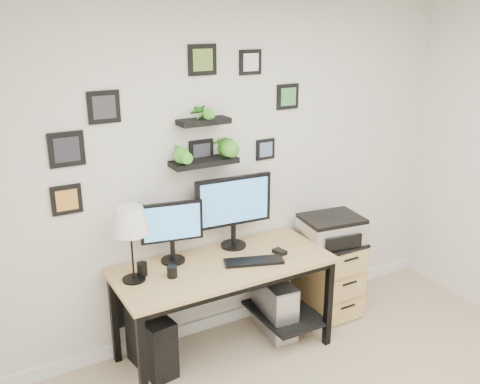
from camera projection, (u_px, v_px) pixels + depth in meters
room at (236, 314)px, 4.54m from camera, size 4.00×4.00×4.00m
desk at (226, 276)px, 3.97m from camera, size 1.60×0.70×0.75m
monitor_left at (172, 228)px, 3.83m from camera, size 0.45×0.21×0.46m
monitor_right at (234, 206)px, 4.06m from camera, size 0.61×0.21×0.57m
keyboard at (254, 261)px, 3.90m from camera, size 0.45×0.27×0.02m
mouse at (280, 252)px, 4.04m from camera, size 0.08×0.11×0.03m
table_lamp at (130, 223)px, 3.51m from camera, size 0.26×0.26×0.53m
mug at (172, 272)px, 3.67m from camera, size 0.07×0.07×0.08m
pen_cup at (142, 269)px, 3.70m from camera, size 0.07×0.07×0.09m
pc_tower_black at (151, 342)px, 3.87m from camera, size 0.26×0.47×0.44m
pc_tower_grey at (274, 306)px, 4.31m from camera, size 0.25×0.48×0.46m
file_cabinet at (329, 276)px, 4.59m from camera, size 0.43×0.53×0.67m
printer at (331, 229)px, 4.42m from camera, size 0.52×0.44×0.22m
wall_decor at (198, 133)px, 3.82m from camera, size 1.95×0.18×1.07m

